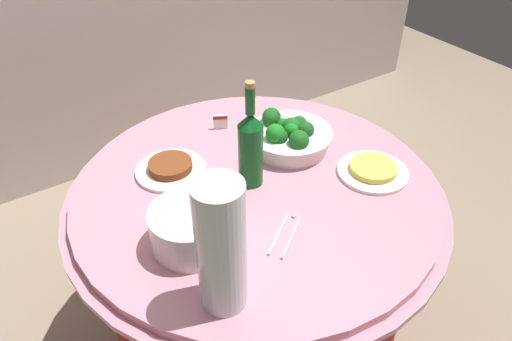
% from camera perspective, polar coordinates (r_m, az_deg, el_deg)
% --- Properties ---
extents(ground_plane, '(6.00, 6.00, 0.00)m').
position_cam_1_polar(ground_plane, '(1.99, 0.00, -18.39)').
color(ground_plane, gray).
extents(buffet_table, '(1.16, 1.16, 0.74)m').
position_cam_1_polar(buffet_table, '(1.69, 0.00, -11.23)').
color(buffet_table, maroon).
rests_on(buffet_table, ground_plane).
extents(broccoli_bowl, '(0.28, 0.28, 0.11)m').
position_cam_1_polar(broccoli_bowl, '(1.57, 3.97, 4.22)').
color(broccoli_bowl, white).
rests_on(broccoli_bowl, buffet_table).
extents(plate_stack, '(0.21, 0.21, 0.11)m').
position_cam_1_polar(plate_stack, '(1.23, -7.86, -6.87)').
color(plate_stack, white).
rests_on(plate_stack, buffet_table).
extents(wine_bottle, '(0.07, 0.07, 0.34)m').
position_cam_1_polar(wine_bottle, '(1.37, -0.66, 2.86)').
color(wine_bottle, '#0C511C').
rests_on(wine_bottle, buffet_table).
extents(decorative_fruit_vase, '(0.11, 0.11, 0.34)m').
position_cam_1_polar(decorative_fruit_vase, '(1.03, -4.16, -10.06)').
color(decorative_fruit_vase, silver).
rests_on(decorative_fruit_vase, buffet_table).
extents(serving_tongs, '(0.16, 0.13, 0.01)m').
position_cam_1_polar(serving_tongs, '(1.28, 3.61, -7.57)').
color(serving_tongs, silver).
rests_on(serving_tongs, buffet_table).
extents(food_plate_stir_fry, '(0.22, 0.22, 0.04)m').
position_cam_1_polar(food_plate_stir_fry, '(1.50, -10.24, 0.28)').
color(food_plate_stir_fry, white).
rests_on(food_plate_stir_fry, buffet_table).
extents(food_plate_fried_egg, '(0.22, 0.22, 0.03)m').
position_cam_1_polar(food_plate_fried_egg, '(1.51, 13.88, 0.02)').
color(food_plate_fried_egg, white).
rests_on(food_plate_fried_egg, buffet_table).
extents(label_placard_front, '(0.05, 0.03, 0.05)m').
position_cam_1_polar(label_placard_front, '(1.68, -4.31, 5.96)').
color(label_placard_front, white).
rests_on(label_placard_front, buffet_table).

